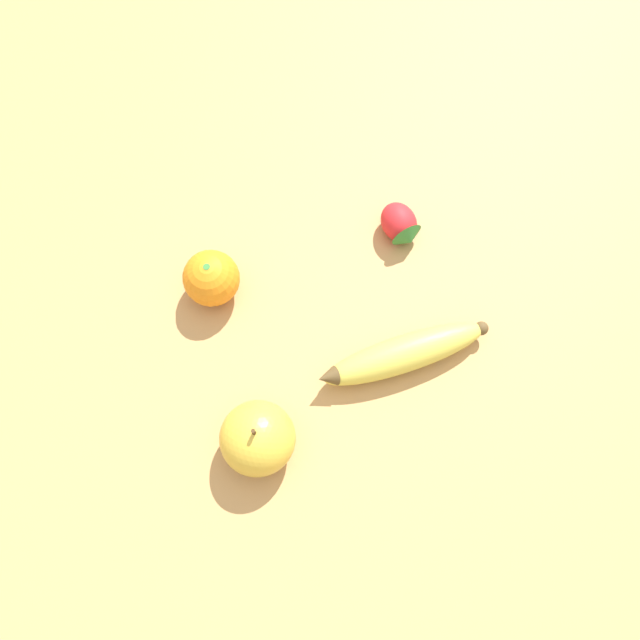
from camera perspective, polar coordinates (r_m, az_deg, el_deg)
ground_plane at (r=0.77m, az=5.17°, el=-0.09°), size 3.00×3.00×0.00m
banana at (r=0.74m, az=7.61°, el=-3.10°), size 0.16×0.18×0.04m
orange at (r=0.76m, az=-9.90°, el=3.78°), size 0.07×0.07×0.07m
strawberry at (r=0.80m, az=7.37°, el=8.61°), size 0.07×0.07×0.04m
apple at (r=0.70m, az=-5.72°, el=-10.70°), size 0.08×0.08×0.09m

